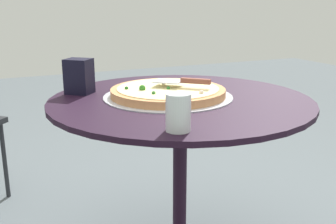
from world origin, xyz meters
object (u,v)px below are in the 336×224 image
(napkin_dispenser, at_px, (79,76))
(patio_table, at_px, (180,138))
(drinking_cup, at_px, (178,112))
(pizza_on_tray, at_px, (168,92))
(pizza_server, at_px, (182,81))

(napkin_dispenser, bearing_deg, patio_table, 5.83)
(drinking_cup, distance_m, napkin_dispenser, 0.59)
(pizza_on_tray, xyz_separation_m, pizza_server, (0.02, 0.05, 0.04))
(pizza_server, height_order, napkin_dispenser, napkin_dispenser)
(drinking_cup, bearing_deg, pizza_server, 151.99)
(pizza_server, distance_m, drinking_cup, 0.41)
(drinking_cup, bearing_deg, napkin_dispenser, -166.27)
(pizza_on_tray, height_order, napkin_dispenser, napkin_dispenser)
(patio_table, xyz_separation_m, pizza_server, (-0.02, 0.02, 0.21))
(pizza_server, bearing_deg, napkin_dispenser, -122.49)
(pizza_on_tray, bearing_deg, pizza_server, 71.99)
(pizza_on_tray, distance_m, pizza_server, 0.07)
(pizza_on_tray, xyz_separation_m, napkin_dispenser, (-0.19, -0.28, 0.05))
(pizza_server, bearing_deg, drinking_cup, -28.01)
(pizza_server, xyz_separation_m, napkin_dispenser, (-0.21, -0.33, 0.01))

